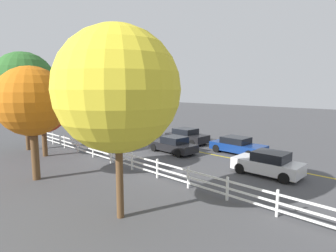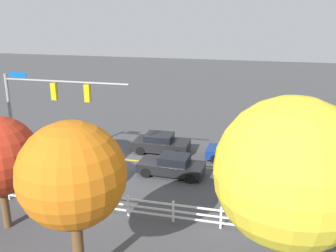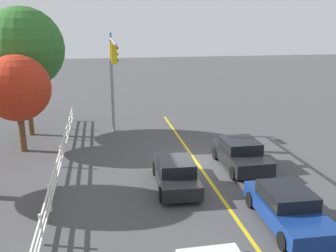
# 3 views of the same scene
# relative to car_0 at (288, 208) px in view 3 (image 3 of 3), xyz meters

# --- Properties ---
(ground_plane) EXTENTS (120.00, 120.00, 0.00)m
(ground_plane) POSITION_rel_car_0_xyz_m (6.73, 1.73, -0.65)
(ground_plane) COLOR #444447
(lane_center_stripe) EXTENTS (28.00, 0.16, 0.01)m
(lane_center_stripe) POSITION_rel_car_0_xyz_m (2.73, 1.73, -0.65)
(lane_center_stripe) COLOR gold
(lane_center_stripe) RESTS_ON ground_plane
(signal_assembly) EXTENTS (7.86, 0.37, 6.68)m
(signal_assembly) POSITION_rel_car_0_xyz_m (11.31, 5.84, 4.08)
(signal_assembly) COLOR gray
(signal_assembly) RESTS_ON ground_plane
(car_0) EXTENTS (4.44, 2.05, 1.34)m
(car_0) POSITION_rel_car_0_xyz_m (0.00, 0.00, 0.00)
(car_0) COLOR navy
(car_0) RESTS_ON ground_plane
(car_1) EXTENTS (4.07, 2.03, 1.43)m
(car_1) POSITION_rel_car_0_xyz_m (5.64, -0.32, 0.05)
(car_1) COLOR black
(car_1) RESTS_ON ground_plane
(car_3) EXTENTS (4.29, 1.96, 1.37)m
(car_3) POSITION_rel_car_0_xyz_m (3.91, 3.45, 0.00)
(car_3) COLOR black
(car_3) RESTS_ON ground_plane
(white_rail_fence) EXTENTS (26.10, 0.10, 1.15)m
(white_rail_fence) POSITION_rel_car_0_xyz_m (3.73, 8.80, -0.05)
(white_rail_fence) COLOR white
(white_rail_fence) RESTS_ON ground_plane
(tree_1) EXTENTS (5.13, 5.13, 8.24)m
(tree_1) POSITION_rel_car_0_xyz_m (13.59, 11.28, 5.01)
(tree_1) COLOR brown
(tree_1) RESTS_ON ground_plane
(tree_3) EXTENTS (3.72, 3.72, 5.57)m
(tree_3) POSITION_rel_car_0_xyz_m (10.31, 11.19, 3.04)
(tree_3) COLOR brown
(tree_3) RESTS_ON ground_plane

